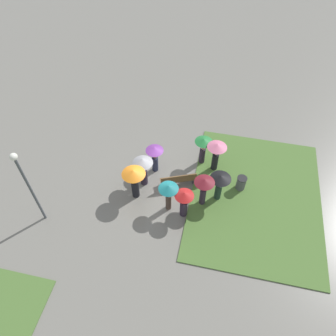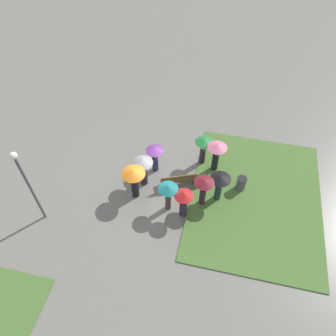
% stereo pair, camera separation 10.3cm
% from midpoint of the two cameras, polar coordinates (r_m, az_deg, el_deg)
% --- Properties ---
extents(ground_plane, '(90.00, 90.00, 0.00)m').
position_cam_midpoint_polar(ground_plane, '(17.71, -2.36, -2.74)').
color(ground_plane, slate).
extents(lawn_patch_near, '(6.62, 8.76, 0.06)m').
position_cam_midpoint_polar(lawn_patch_near, '(17.72, 14.83, -4.90)').
color(lawn_patch_near, '#4C7033').
rests_on(lawn_patch_near, ground_plane).
extents(park_bench, '(1.91, 1.11, 0.90)m').
position_cam_midpoint_polar(park_bench, '(17.27, 1.64, -2.03)').
color(park_bench, brown).
rests_on(park_bench, ground_plane).
extents(lamp_post, '(0.32, 0.32, 4.63)m').
position_cam_midpoint_polar(lamp_post, '(15.34, -23.66, -2.03)').
color(lamp_post, '#474C51').
rests_on(lamp_post, ground_plane).
extents(trash_bin, '(0.52, 0.52, 0.86)m').
position_cam_midpoint_polar(trash_bin, '(17.57, 12.43, -2.60)').
color(trash_bin, '#4C4C51').
rests_on(trash_bin, ground_plane).
extents(crowd_person_teal, '(0.98, 0.98, 1.83)m').
position_cam_midpoint_polar(crowd_person_teal, '(15.67, -0.10, -4.12)').
color(crowd_person_teal, '#47382D').
rests_on(crowd_person_teal, ground_plane).
extents(crowd_person_black, '(1.05, 1.05, 1.82)m').
position_cam_midpoint_polar(crowd_person_black, '(16.29, 8.83, -2.52)').
color(crowd_person_black, '#1E3328').
rests_on(crowd_person_black, ground_plane).
extents(crowd_person_green, '(0.97, 0.97, 1.84)m').
position_cam_midpoint_polar(crowd_person_green, '(17.85, 5.98, 3.78)').
color(crowd_person_green, '#2D2333').
rests_on(crowd_person_green, ground_plane).
extents(crowd_person_grey, '(1.05, 1.05, 1.90)m').
position_cam_midpoint_polar(crowd_person_grey, '(16.76, -4.55, 0.27)').
color(crowd_person_grey, '#2D2333').
rests_on(crowd_person_grey, ground_plane).
extents(crowd_person_red, '(0.93, 0.93, 1.78)m').
position_cam_midpoint_polar(crowd_person_red, '(15.61, 2.62, -5.55)').
color(crowd_person_red, '#2D2333').
rests_on(crowd_person_red, ground_plane).
extents(crowd_person_orange, '(1.18, 1.18, 2.01)m').
position_cam_midpoint_polar(crowd_person_orange, '(16.17, -6.12, -1.64)').
color(crowd_person_orange, black).
rests_on(crowd_person_orange, ground_plane).
extents(crowd_person_maroon, '(1.00, 1.00, 1.93)m').
position_cam_midpoint_polar(crowd_person_maroon, '(15.91, 6.09, -3.22)').
color(crowd_person_maroon, '#2D2333').
rests_on(crowd_person_maroon, ground_plane).
extents(crowd_person_pink, '(1.05, 1.05, 1.95)m').
position_cam_midpoint_polar(crowd_person_pink, '(17.53, 8.24, 2.77)').
color(crowd_person_pink, black).
rests_on(crowd_person_pink, ground_plane).
extents(crowd_person_purple, '(0.95, 0.95, 1.77)m').
position_cam_midpoint_polar(crowd_person_purple, '(17.41, -2.50, 2.43)').
color(crowd_person_purple, '#282D47').
rests_on(crowd_person_purple, ground_plane).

